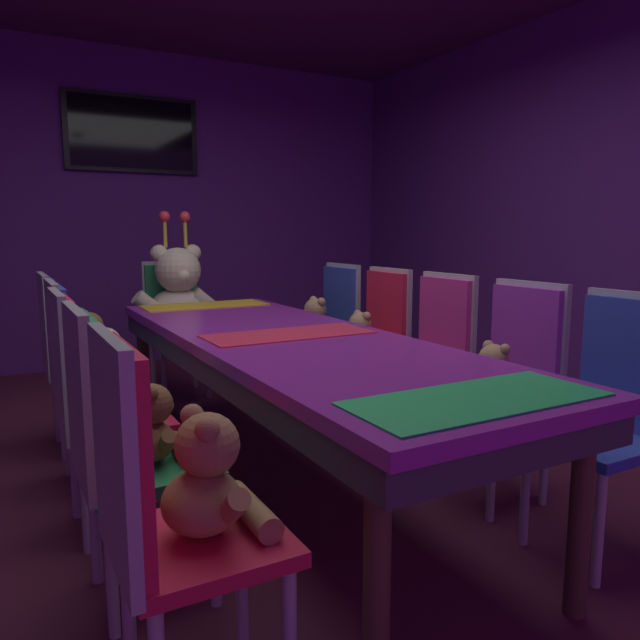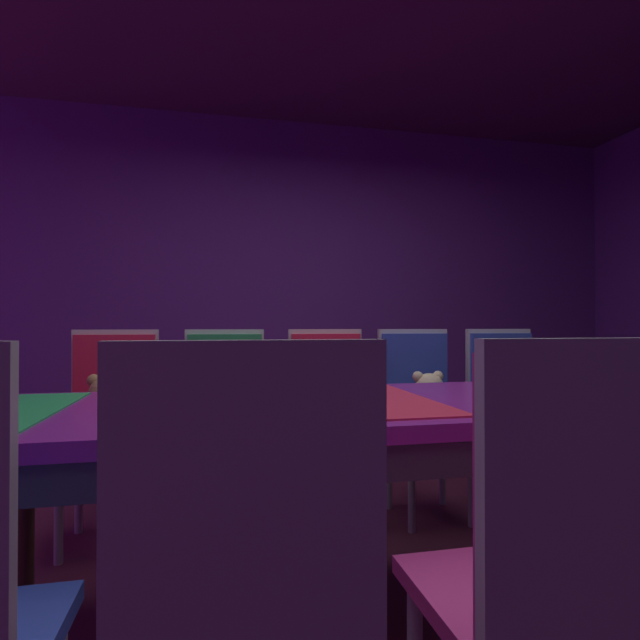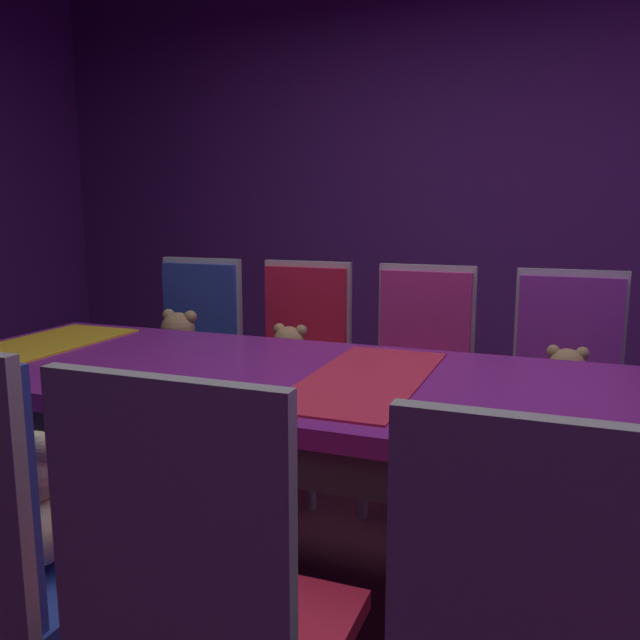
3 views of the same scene
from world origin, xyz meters
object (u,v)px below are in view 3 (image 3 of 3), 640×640
at_px(banquet_table, 366,408).
at_px(chair_right_3, 301,350).
at_px(teddy_left_1, 552,631).
at_px(teddy_right_3, 289,361).
at_px(chair_right_2, 421,360).
at_px(teddy_left_3, 36,506).
at_px(chair_right_1, 566,372).
at_px(teddy_right_4, 178,349).
at_px(chair_left_2, 198,596).
at_px(chair_right_4, 195,342).
at_px(teddy_right_1, 565,388).

distance_m(banquet_table, chair_right_3, 1.06).
bearing_deg(teddy_left_1, banquet_table, 35.27).
bearing_deg(teddy_right_3, chair_right_2, 105.10).
relative_size(chair_right_3, teddy_right_3, 3.39).
xyz_separation_m(teddy_left_1, teddy_left_3, (0.03, 1.05, 0.01)).
relative_size(banquet_table, chair_right_1, 2.89).
distance_m(banquet_table, teddy_right_3, 0.94).
bearing_deg(chair_right_1, teddy_left_3, -33.47).
bearing_deg(teddy_right_3, banquet_table, 37.25).
distance_m(chair_right_1, teddy_right_3, 1.11).
relative_size(banquet_table, teddy_left_1, 9.91).
distance_m(chair_right_1, teddy_right_4, 1.64).
bearing_deg(chair_left_2, chair_right_4, 31.66).
bearing_deg(chair_right_4, chair_right_3, 91.63).
bearing_deg(chair_right_4, teddy_right_1, 85.26).
distance_m(teddy_left_1, teddy_right_3, 1.85).
xyz_separation_m(teddy_left_3, teddy_right_1, (1.45, -1.06, -0.02)).
height_order(teddy_left_1, chair_right_3, chair_right_3).
bearing_deg(teddy_left_1, chair_right_1, -0.35).
bearing_deg(chair_right_1, teddy_right_4, -84.70).
xyz_separation_m(chair_right_3, teddy_right_4, (-0.16, 0.53, -0.01)).
xyz_separation_m(teddy_right_1, teddy_right_3, (0.01, 1.10, 0.00)).
xyz_separation_m(chair_right_1, teddy_right_4, (-0.15, 1.64, -0.01)).
height_order(chair_right_2, teddy_right_4, chair_right_2).
relative_size(chair_right_1, teddy_right_3, 3.39).
distance_m(teddy_left_1, teddy_right_4, 2.19).
bearing_deg(chair_right_4, teddy_left_3, 20.11).
bearing_deg(chair_right_2, chair_right_1, 88.91).
relative_size(teddy_left_3, chair_right_4, 0.33).
distance_m(teddy_right_1, teddy_right_4, 1.64).
distance_m(chair_right_1, teddy_right_1, 0.14).
xyz_separation_m(chair_left_2, teddy_right_4, (1.61, 1.09, -0.01)).
xyz_separation_m(teddy_left_3, chair_right_4, (1.59, 0.58, 0.01)).
bearing_deg(chair_right_2, chair_left_2, 0.41).
relative_size(teddy_left_1, chair_left_2, 0.29).
height_order(banquet_table, chair_right_2, chair_right_2).
xyz_separation_m(chair_right_4, teddy_right_4, (-0.15, 0.00, -0.01)).
bearing_deg(teddy_left_1, teddy_left_3, 88.50).
bearing_deg(teddy_left_3, teddy_left_1, -91.50).
bearing_deg(chair_right_2, chair_right_3, -89.77).
distance_m(teddy_left_3, chair_right_2, 1.68).
relative_size(chair_left_2, chair_right_1, 1.00).
xyz_separation_m(banquet_table, chair_right_2, (0.89, 0.03, -0.06)).
height_order(teddy_right_1, teddy_right_4, teddy_right_4).
bearing_deg(teddy_left_1, chair_right_4, 45.19).
relative_size(chair_right_1, teddy_right_4, 3.02).
relative_size(teddy_left_1, teddy_left_3, 0.89).
distance_m(chair_left_2, chair_right_1, 1.85).
relative_size(banquet_table, chair_right_4, 2.89).
relative_size(banquet_table, teddy_right_1, 10.13).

